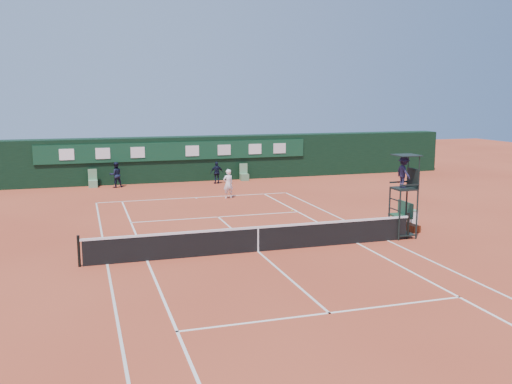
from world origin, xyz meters
TOP-DOWN VIEW (x-y plane):
  - ground at (0.00, 0.00)m, footprint 90.00×90.00m
  - court_lines at (0.00, 0.00)m, footprint 11.05×23.85m
  - tennis_net at (0.00, 0.00)m, footprint 12.90×0.10m
  - back_wall at (0.00, 18.74)m, footprint 40.00×1.65m
  - linesman_chair_left at (-5.50, 17.48)m, footprint 0.55×0.50m
  - linesman_chair_right at (4.50, 17.48)m, footprint 0.55×0.50m
  - umpire_chair at (6.32, 0.31)m, footprint 0.96×0.95m
  - player_bench at (7.46, 2.15)m, footprint 0.56×1.20m
  - tennis_bag at (7.30, 1.15)m, footprint 0.45×0.84m
  - cooler at (8.02, 2.48)m, footprint 0.57×0.57m
  - tennis_ball at (3.89, 6.65)m, footprint 0.07×0.07m
  - player at (1.73, 11.16)m, footprint 0.67×0.51m
  - ball_kid_left at (-4.10, 16.99)m, footprint 0.90×0.77m
  - ball_kid_right at (2.38, 16.63)m, footprint 0.86×0.36m

SIDE VIEW (x-z plane):
  - ground at x=0.00m, z-range 0.00..0.00m
  - court_lines at x=0.00m, z-range 0.00..0.01m
  - tennis_ball at x=3.89m, z-range 0.00..0.07m
  - tennis_bag at x=7.30m, z-range 0.00..0.30m
  - linesman_chair_left at x=-5.50m, z-range -0.26..0.89m
  - linesman_chair_right at x=4.50m, z-range -0.26..0.89m
  - cooler at x=8.02m, z-range 0.00..0.65m
  - tennis_net at x=0.00m, z-range -0.04..1.06m
  - player_bench at x=7.46m, z-range 0.05..1.15m
  - ball_kid_right at x=2.38m, z-range 0.00..1.46m
  - ball_kid_left at x=-4.10m, z-range 0.00..1.63m
  - player at x=1.73m, z-range 0.00..1.66m
  - back_wall at x=0.00m, z-range 0.01..3.01m
  - umpire_chair at x=6.32m, z-range 0.75..4.17m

